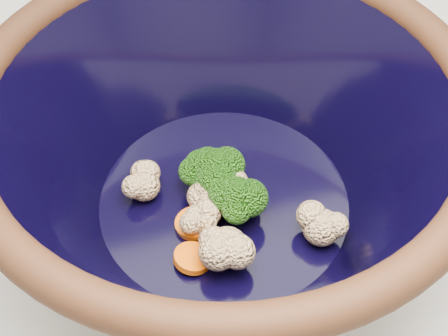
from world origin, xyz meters
The scene contains 2 objects.
mixing_bowl centered at (-0.08, -0.02, 1.00)m, with size 0.47×0.47×0.18m.
vegetable_pile centered at (-0.09, -0.03, 0.96)m, with size 0.16×0.12×0.05m.
Camera 1 is at (-0.18, -0.35, 1.38)m, focal length 50.00 mm.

